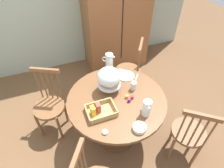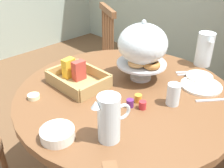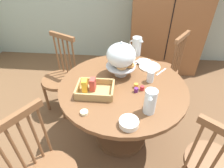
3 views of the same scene
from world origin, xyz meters
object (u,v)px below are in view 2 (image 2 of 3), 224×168
(windsor_chair_far_side, at_px, (93,68))
(milk_pitcher, at_px, (204,51))
(cereal_basket, at_px, (77,77))
(china_plate_small, at_px, (199,76))
(cereal_bowl, at_px, (58,134))
(china_plate_large, at_px, (201,86))
(drinking_glass, at_px, (173,94))
(dining_table, at_px, (124,123))
(butter_dish, at_px, (34,97))
(orange_juice_pitcher, at_px, (109,120))
(pastry_stand_with_dome, at_px, (143,46))

(windsor_chair_far_side, bearing_deg, milk_pitcher, 10.14)
(cereal_basket, bearing_deg, china_plate_small, 49.09)
(china_plate_small, distance_m, cereal_bowl, 0.88)
(china_plate_large, bearing_deg, china_plate_small, 125.61)
(cereal_bowl, bearing_deg, drinking_glass, 70.77)
(dining_table, height_order, china_plate_small, china_plate_small)
(windsor_chair_far_side, height_order, butter_dish, windsor_chair_far_side)
(dining_table, bearing_deg, orange_juice_pitcher, -57.09)
(dining_table, height_order, orange_juice_pitcher, orange_juice_pitcher)
(milk_pitcher, xyz_separation_m, cereal_bowl, (-0.07, -1.06, -0.07))
(orange_juice_pitcher, distance_m, china_plate_small, 0.72)
(cereal_bowl, bearing_deg, cereal_basket, 131.88)
(windsor_chair_far_side, bearing_deg, china_plate_small, -1.71)
(pastry_stand_with_dome, distance_m, milk_pitcher, 0.46)
(dining_table, bearing_deg, butter_dish, -125.62)
(cereal_bowl, bearing_deg, windsor_chair_far_side, 132.70)
(pastry_stand_with_dome, bearing_deg, cereal_bowl, -82.01)
(china_plate_large, bearing_deg, cereal_bowl, -104.47)
(dining_table, height_order, pastry_stand_with_dome, pastry_stand_with_dome)
(drinking_glass, bearing_deg, dining_table, -163.76)
(milk_pitcher, bearing_deg, cereal_basket, -117.46)
(cereal_bowl, relative_size, drinking_glass, 1.27)
(dining_table, xyz_separation_m, windsor_chair_far_side, (-0.77, 0.43, -0.07))
(cereal_bowl, bearing_deg, china_plate_large, 75.53)
(milk_pitcher, height_order, cereal_bowl, milk_pitcher)
(dining_table, relative_size, drinking_glass, 10.53)
(china_plate_small, height_order, butter_dish, same)
(milk_pitcher, distance_m, drinking_glass, 0.53)
(dining_table, distance_m, cereal_bowl, 0.53)
(cereal_bowl, bearing_deg, butter_dish, 166.22)
(orange_juice_pitcher, height_order, drinking_glass, orange_juice_pitcher)
(pastry_stand_with_dome, bearing_deg, china_plate_large, 28.89)
(china_plate_large, bearing_deg, milk_pitcher, 117.57)
(dining_table, distance_m, windsor_chair_far_side, 0.88)
(windsor_chair_far_side, height_order, pastry_stand_with_dome, pastry_stand_with_dome)
(cereal_basket, bearing_deg, drinking_glass, 22.03)
(china_plate_small, distance_m, drinking_glass, 0.33)
(dining_table, relative_size, orange_juice_pitcher, 5.74)
(dining_table, bearing_deg, cereal_bowl, -82.86)
(windsor_chair_far_side, xyz_separation_m, cereal_basket, (0.52, -0.56, 0.32))
(windsor_chair_far_side, distance_m, pastry_stand_with_dome, 0.92)
(cereal_basket, bearing_deg, dining_table, 27.38)
(butter_dish, bearing_deg, orange_juice_pitcher, 7.63)
(china_plate_large, height_order, cereal_bowl, cereal_bowl)
(pastry_stand_with_dome, relative_size, cereal_basket, 1.09)
(orange_juice_pitcher, height_order, butter_dish, orange_juice_pitcher)
(milk_pitcher, relative_size, china_plate_large, 0.95)
(orange_juice_pitcher, distance_m, cereal_basket, 0.50)
(cereal_basket, relative_size, butter_dish, 5.27)
(dining_table, bearing_deg, milk_pitcher, 77.90)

